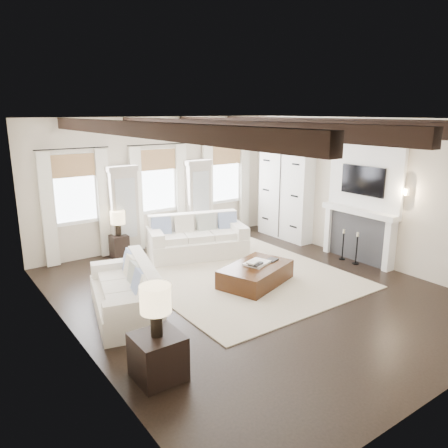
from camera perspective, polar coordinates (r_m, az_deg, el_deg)
ground at (r=8.41m, az=3.53°, el=-8.82°), size 7.50×7.50×0.00m
room_shell at (r=9.00m, az=3.84°, el=5.30°), size 6.54×7.54×3.22m
area_rug at (r=9.27m, az=1.68°, el=-6.46°), size 3.87×4.60×0.02m
sofa_back at (r=10.32m, az=-3.57°, el=-2.05°), size 2.46×1.65×0.97m
sofa_left at (r=7.59m, az=-12.39°, el=-8.89°), size 1.42×2.24×0.89m
ottoman at (r=8.71m, az=4.16°, el=-6.61°), size 1.69×1.35×0.39m
tray at (r=8.72m, az=4.36°, el=-5.10°), size 0.60×0.52×0.04m
book_lower at (r=8.56m, az=4.15°, el=-5.19°), size 0.31×0.27×0.04m
book_upper at (r=8.52m, az=3.75°, el=-5.02°), size 0.26×0.23×0.03m
book_loose at (r=8.93m, az=6.28°, el=-4.68°), size 0.29×0.25×0.03m
side_table_front at (r=5.87m, az=-8.63°, el=-16.76°), size 0.60×0.60×0.60m
lamp_front at (r=5.52m, az=-8.93°, el=-10.03°), size 0.39×0.39×0.67m
side_table_back at (r=10.42m, az=-13.50°, el=-2.91°), size 0.37×0.37×0.55m
lamp_back at (r=10.25m, az=-13.72°, el=0.64°), size 0.33×0.33×0.57m
candlestick_near at (r=10.19m, az=16.91°, el=-3.38°), size 0.15×0.15×0.73m
candlestick_far at (r=10.42m, az=15.26°, el=-2.91°), size 0.15×0.15×0.72m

